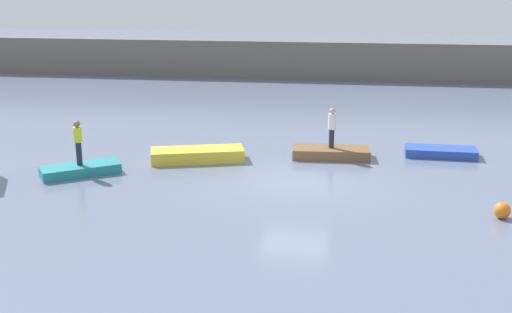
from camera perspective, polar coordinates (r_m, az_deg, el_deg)
The scene contains 9 objects.
ground_plane at distance 24.38m, azimuth 3.42°, elevation -2.27°, with size 120.00×120.00×0.00m, color slate.
embankment_wall at distance 47.45m, azimuth 5.83°, elevation 8.28°, with size 80.00×1.20×2.68m, color #666056.
rowboat_teal at distance 26.13m, azimuth -15.01°, elevation -1.11°, with size 2.94×1.15×0.38m, color teal.
rowboat_yellow at distance 27.13m, azimuth -5.11°, elevation 0.15°, with size 3.78×1.27×0.51m, color gold.
rowboat_brown at distance 27.65m, azimuth 6.53°, elevation 0.33°, with size 3.19×1.30×0.43m, color brown.
rowboat_blue at distance 28.77m, azimuth 15.73°, elevation 0.38°, with size 2.94×1.17×0.37m, color #2B4CAD.
person_white_shirt at distance 27.37m, azimuth 6.61°, elevation 2.66°, with size 0.32×0.32×1.69m.
person_hiviz_shirt at distance 25.82m, azimuth -15.19°, elevation 1.38°, with size 0.32×0.32×1.74m.
mooring_buoy at distance 22.25m, azimuth 20.58°, elevation -4.40°, with size 0.53×0.53×0.53m, color orange.
Camera 1 is at (1.77, -23.09, 7.62)m, focal length 46.09 mm.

